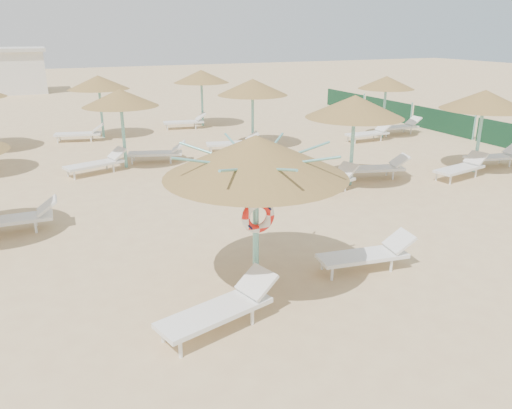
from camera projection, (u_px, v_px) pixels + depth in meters
name	position (u px, v px, depth m)	size (l,w,h in m)	color
ground	(250.00, 288.00, 9.24)	(120.00, 120.00, 0.00)	#D0B47F
main_palapa	(256.00, 157.00, 8.43)	(3.19, 3.19, 2.86)	#6BB9B0
lounger_main_a	(222.00, 307.00, 7.90)	(2.14, 1.15, 0.74)	white
lounger_main_b	(369.00, 254.00, 9.85)	(1.98, 0.82, 0.70)	white
palapa_field	(168.00, 96.00, 17.54)	(20.78, 14.54, 2.72)	#6BB9B0
windbreak_fence	(442.00, 122.00, 23.03)	(0.08, 19.84, 1.10)	#194B2D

